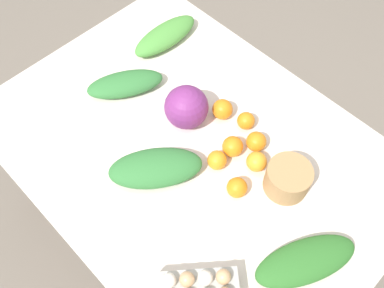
{
  "coord_description": "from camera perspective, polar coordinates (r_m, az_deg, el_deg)",
  "views": [
    {
      "loc": [
        0.55,
        -0.54,
        1.99
      ],
      "look_at": [
        0.0,
        0.0,
        0.73
      ],
      "focal_mm": 40.0,
      "sensor_mm": 36.0,
      "label": 1
    }
  ],
  "objects": [
    {
      "name": "orange_2",
      "position": [
        1.44,
        3.36,
        -2.16
      ],
      "size": [
        0.07,
        0.07,
        0.07
      ],
      "primitive_type": "sphere",
      "color": "orange",
      "rests_on": "dining_table"
    },
    {
      "name": "orange_6",
      "position": [
        1.45,
        8.61,
        -2.33
      ],
      "size": [
        0.07,
        0.07,
        0.07
      ],
      "primitive_type": "sphere",
      "color": "orange",
      "rests_on": "dining_table"
    },
    {
      "name": "orange_5",
      "position": [
        1.55,
        4.08,
        4.64
      ],
      "size": [
        0.08,
        0.08,
        0.08
      ],
      "primitive_type": "sphere",
      "color": "orange",
      "rests_on": "dining_table"
    },
    {
      "name": "cabbage_purple",
      "position": [
        1.5,
        -0.76,
        4.93
      ],
      "size": [
        0.16,
        0.16,
        0.16
      ],
      "primitive_type": "sphere",
      "color": "#7A2D75",
      "rests_on": "dining_table"
    },
    {
      "name": "greens_bunch_dandelion",
      "position": [
        1.35,
        14.9,
        -14.84
      ],
      "size": [
        0.25,
        0.35,
        0.06
      ],
      "primitive_type": "ellipsoid",
      "rotation": [
        0.0,
        0.0,
        4.27
      ],
      "color": "#2D6B28",
      "rests_on": "dining_table"
    },
    {
      "name": "greens_bunch_scallion",
      "position": [
        1.64,
        -8.8,
        7.98
      ],
      "size": [
        0.24,
        0.31,
        0.07
      ],
      "primitive_type": "ellipsoid",
      "rotation": [
        0.0,
        0.0,
        1.05
      ],
      "color": "#337538",
      "rests_on": "dining_table"
    },
    {
      "name": "greens_bunch_beet_tops",
      "position": [
        1.79,
        -3.58,
        14.21
      ],
      "size": [
        0.12,
        0.31,
        0.07
      ],
      "primitive_type": "ellipsoid",
      "rotation": [
        0.0,
        0.0,
        4.7
      ],
      "color": "#4C933D",
      "rests_on": "dining_table"
    },
    {
      "name": "orange_0",
      "position": [
        1.39,
        6.02,
        -5.8
      ],
      "size": [
        0.07,
        0.07,
        0.07
      ],
      "primitive_type": "sphere",
      "color": "orange",
      "rests_on": "dining_table"
    },
    {
      "name": "orange_4",
      "position": [
        1.49,
        8.56,
        0.32
      ],
      "size": [
        0.07,
        0.07,
        0.07
      ],
      "primitive_type": "sphere",
      "color": "orange",
      "rests_on": "dining_table"
    },
    {
      "name": "orange_3",
      "position": [
        1.47,
        5.44,
        -0.33
      ],
      "size": [
        0.07,
        0.07,
        0.07
      ],
      "primitive_type": "sphere",
      "color": "orange",
      "rests_on": "dining_table"
    },
    {
      "name": "orange_1",
      "position": [
        1.53,
        7.21,
        3.09
      ],
      "size": [
        0.06,
        0.06,
        0.06
      ],
      "primitive_type": "sphere",
      "color": "orange",
      "rests_on": "dining_table"
    },
    {
      "name": "dining_table",
      "position": [
        1.57,
        0.0,
        -1.89
      ],
      "size": [
        1.43,
        1.03,
        0.71
      ],
      "color": "silver",
      "rests_on": "ground_plane"
    },
    {
      "name": "ground_plane",
      "position": [
        2.14,
        0.0,
        -10.25
      ],
      "size": [
        8.0,
        8.0,
        0.0
      ],
      "primitive_type": "plane",
      "color": "#70665B"
    },
    {
      "name": "paper_bag",
      "position": [
        1.42,
        12.63,
        -4.54
      ],
      "size": [
        0.15,
        0.15,
        0.1
      ],
      "primitive_type": "cylinder",
      "color": "#A87F51",
      "rests_on": "dining_table"
    },
    {
      "name": "greens_bunch_kale",
      "position": [
        1.42,
        -4.87,
        -3.21
      ],
      "size": [
        0.3,
        0.34,
        0.08
      ],
      "primitive_type": "ellipsoid",
      "rotation": [
        0.0,
        0.0,
        0.93
      ],
      "color": "#337538",
      "rests_on": "dining_table"
    }
  ]
}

